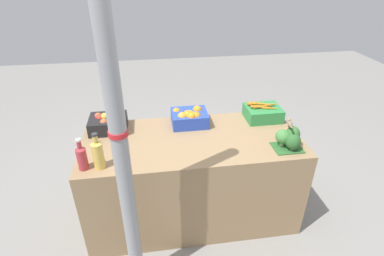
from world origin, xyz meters
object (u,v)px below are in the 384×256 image
at_px(broccoli_pile, 290,138).
at_px(sparrow_bird, 290,124).
at_px(juice_bottle_ruby, 82,157).
at_px(apple_crate, 108,123).
at_px(juice_bottle_golden, 98,153).
at_px(carrot_crate, 263,112).
at_px(orange_crate, 189,117).
at_px(support_pole, 121,151).

distance_m(broccoli_pile, sparrow_bird, 0.12).
xyz_separation_m(juice_bottle_ruby, sparrow_bird, (1.53, 0.06, 0.11)).
bearing_deg(apple_crate, broccoli_pile, -19.40).
relative_size(broccoli_pile, juice_bottle_golden, 0.80).
bearing_deg(carrot_crate, juice_bottle_golden, -158.90).
height_order(carrot_crate, juice_bottle_ruby, juice_bottle_ruby).
distance_m(orange_crate, broccoli_pile, 0.86).
distance_m(support_pole, orange_crate, 1.06).
height_order(support_pole, broccoli_pile, support_pole).
bearing_deg(broccoli_pile, apple_crate, 160.60).
height_order(juice_bottle_ruby, juice_bottle_golden, juice_bottle_golden).
distance_m(orange_crate, sparrow_bird, 0.85).
bearing_deg(juice_bottle_golden, sparrow_bird, 2.31).
height_order(orange_crate, sparrow_bird, sparrow_bird).
xyz_separation_m(support_pole, broccoli_pile, (1.22, 0.40, -0.27)).
height_order(apple_crate, juice_bottle_ruby, juice_bottle_ruby).
xyz_separation_m(carrot_crate, sparrow_bird, (0.02, -0.48, 0.14)).
distance_m(carrot_crate, sparrow_bird, 0.50).
bearing_deg(apple_crate, carrot_crate, 0.04).
height_order(support_pole, juice_bottle_golden, support_pole).
bearing_deg(juice_bottle_ruby, orange_crate, 32.66).
height_order(apple_crate, juice_bottle_golden, juice_bottle_golden).
distance_m(apple_crate, carrot_crate, 1.38).
height_order(support_pole, carrot_crate, support_pole).
relative_size(carrot_crate, sparrow_bird, 2.32).
height_order(carrot_crate, sparrow_bird, sparrow_bird).
bearing_deg(apple_crate, orange_crate, -0.64).
distance_m(broccoli_pile, juice_bottle_golden, 1.43).
xyz_separation_m(support_pole, juice_bottle_ruby, (-0.31, 0.36, -0.26)).
bearing_deg(support_pole, broccoli_pile, 18.09).
height_order(orange_crate, juice_bottle_ruby, juice_bottle_ruby).
xyz_separation_m(support_pole, carrot_crate, (1.19, 0.90, -0.29)).
distance_m(orange_crate, juice_bottle_ruby, 0.98).
bearing_deg(support_pole, apple_crate, 101.96).
bearing_deg(support_pole, juice_bottle_ruby, 131.26).
xyz_separation_m(apple_crate, sparrow_bird, (1.40, -0.48, 0.14)).
xyz_separation_m(broccoli_pile, juice_bottle_golden, (-1.43, -0.04, 0.03)).
bearing_deg(juice_bottle_ruby, carrot_crate, 19.67).
relative_size(support_pole, orange_crate, 7.53).
height_order(broccoli_pile, juice_bottle_ruby, juice_bottle_ruby).
xyz_separation_m(broccoli_pile, sparrow_bird, (-0.01, 0.02, 0.12)).
xyz_separation_m(apple_crate, broccoli_pile, (1.41, -0.50, 0.02)).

